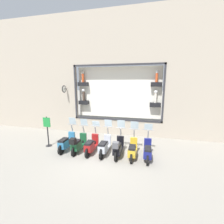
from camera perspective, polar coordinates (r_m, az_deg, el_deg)
name	(u,v)px	position (r m, az deg, el deg)	size (l,w,h in m)	color
ground_plane	(103,157)	(7.93, -3.43, -16.61)	(120.00, 120.00, 0.00)	gray
building_facade	(117,74)	(10.53, 2.06, 14.20)	(1.18, 36.00, 8.33)	#ADA08E
scooter_navy_0	(148,151)	(7.73, 13.40, -14.20)	(1.79, 0.61, 1.58)	black
scooter_yellow_1	(133,149)	(7.75, 7.83, -13.94)	(1.79, 0.60, 1.65)	black
scooter_black_2	(118,147)	(7.77, 2.28, -13.33)	(1.80, 0.60, 1.68)	black
scooter_silver_3	(104,146)	(7.99, -2.91, -12.83)	(1.81, 0.61, 1.66)	black
scooter_red_4	(91,145)	(8.21, -7.95, -12.38)	(1.80, 0.60, 1.54)	black
scooter_green_5	(78,144)	(8.42, -12.85, -11.67)	(1.79, 0.60, 1.62)	black
scooter_teal_6	(66,142)	(8.81, -17.00, -11.00)	(1.81, 0.61, 1.67)	black
shop_sign_post	(47,130)	(9.52, -23.36, -6.42)	(0.36, 0.45, 1.78)	#232326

